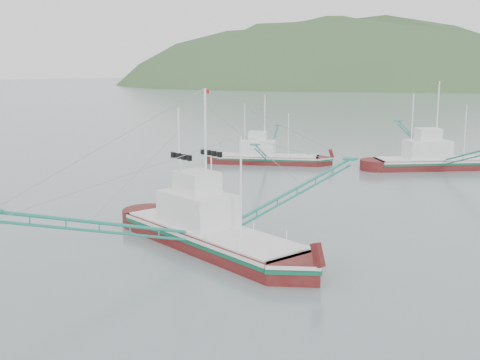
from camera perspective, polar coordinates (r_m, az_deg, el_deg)
The scene contains 5 objects.
ground at distance 41.09m, azimuth -4.98°, elevation -5.62°, with size 1200.00×1200.00×0.00m, color slate.
main_boat at distance 38.71m, azimuth -2.93°, elevation -3.48°, with size 15.50×26.69×10.98m.
bg_boat_left at distance 73.30m, azimuth 2.59°, elevation 3.00°, with size 13.41×20.98×9.04m.
bg_boat_far at distance 73.05m, azimuth 18.33°, elevation 2.82°, with size 21.69×22.69×10.81m.
headland_left at distance 440.93m, azimuth 8.52°, elevation 8.86°, with size 448.00×308.00×210.00m, color #315029.
Camera 1 is at (26.15, -29.60, 11.34)m, focal length 45.00 mm.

